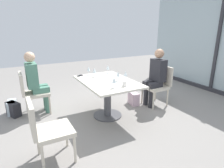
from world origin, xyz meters
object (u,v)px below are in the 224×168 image
Objects in this scene: person_near_window at (156,75)px; wine_glass_2 at (126,74)px; handbag_0 at (13,109)px; wine_glass_4 at (114,80)px; cell_phone_on_table at (80,76)px; handbag_1 at (134,98)px; handbag_2 at (12,107)px; dining_table_main at (107,89)px; chair_front_right at (46,127)px; chair_near_window at (159,83)px; wine_glass_1 at (118,74)px; chair_front_left at (31,91)px; wine_glass_3 at (89,69)px; person_front_left at (36,80)px; wine_glass_5 at (108,67)px; coffee_cup at (124,84)px; wine_glass_0 at (94,71)px.

person_near_window is 6.81× the size of wine_glass_2.
wine_glass_2 reaches higher than handbag_0.
person_near_window is at bearing 46.11° from handbag_0.
cell_phone_on_table is at bearing -166.60° from wine_glass_4.
person_near_window is 4.20× the size of handbag_0.
handbag_2 is (-0.76, -2.46, 0.00)m from handbag_1.
handbag_2 is (-1.00, -1.67, -0.42)m from dining_table_main.
chair_front_right is at bearing -61.44° from cell_phone_on_table.
wine_glass_4 is (0.43, -1.38, 0.37)m from chair_near_window.
chair_front_right is at bearing -64.35° from wine_glass_1.
chair_front_left is 1.77m from wine_glass_4.
chair_front_right is 1.82m from wine_glass_3.
wine_glass_1 is at bearing 56.24° from dining_table_main.
wine_glass_2 is (-0.66, 1.60, 0.37)m from chair_front_right.
person_front_left is 1.00× the size of person_near_window.
handbag_0 is at bearing -118.22° from dining_table_main.
person_near_window reaches higher than wine_glass_3.
chair_front_left is 1.00× the size of chair_front_right.
wine_glass_3 is at bearing -111.12° from chair_near_window.
person_near_window is (-0.00, 1.18, 0.14)m from dining_table_main.
handbag_2 is (-1.15, -1.98, -0.72)m from wine_glass_2.
handbag_1 is at bearing 71.54° from wine_glass_3.
wine_glass_5 is at bearing 52.59° from handbag_0.
coffee_cup is (0.45, 0.10, 0.22)m from dining_table_main.
wine_glass_2 is at bearing -80.33° from person_near_window.
person_near_window is 1.03m from wine_glass_1.
chair_front_right is 4.70× the size of wine_glass_2.
wine_glass_1 is at bearing 55.58° from person_front_left.
wine_glass_2 is (0.15, -0.98, 0.37)m from chair_near_window.
dining_table_main is at bearing 57.82° from chair_front_left.
person_front_left is 2.12m from handbag_1.
wine_glass_4 reaches higher than cell_phone_on_table.
wine_glass_1 is (0.11, -1.12, 0.37)m from chair_near_window.
wine_glass_1 is at bearing 34.72° from handbag_0.
chair_front_left is at bearing -90.00° from person_front_left.
dining_table_main is 1.55× the size of chair_near_window.
coffee_cup is at bearing 47.85° from chair_front_left.
handbag_0 is 1.00× the size of handbag_2.
person_near_window reaches higher than wine_glass_4.
wine_glass_2 and wine_glass_4 have the same top height.
wine_glass_5 is at bearing -176.89° from wine_glass_2.
wine_glass_0 is 0.84m from coffee_cup.
wine_glass_0 reaches higher than handbag_2.
wine_glass_3 reaches higher than handbag_2.
dining_table_main is at bearing -115.62° from wine_glass_2.
dining_table_main is 4.50× the size of handbag_2.
chair_front_right reaches higher than handbag_1.
handbag_2 is at bearing -120.94° from dining_table_main.
chair_near_window is 6.04× the size of cell_phone_on_table.
wine_glass_2 is 2.33m from handbag_0.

